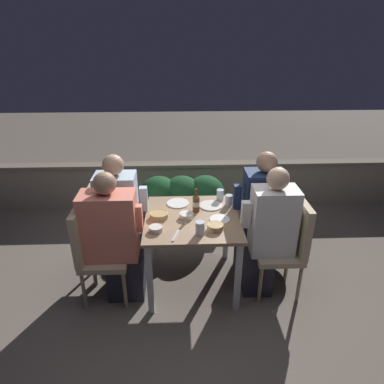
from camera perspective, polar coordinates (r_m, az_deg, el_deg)
name	(u,v)px	position (r m, az deg, el deg)	size (l,w,h in m)	color
ground_plane	(192,281)	(3.52, 0.04, -14.65)	(16.00, 16.00, 0.00)	#665B51
parapet_wall	(187,184)	(4.79, -0.76, 1.36)	(9.00, 0.18, 0.63)	gray
dining_table	(192,227)	(3.16, 0.05, -5.82)	(0.85, 0.88, 0.73)	#937556
planter_hedge	(182,200)	(4.18, -1.63, -1.40)	(1.03, 0.47, 0.70)	brown
chair_left_near	(93,246)	(3.16, -16.25, -8.63)	(0.42, 0.41, 0.93)	tan
person_coral_top	(115,239)	(3.08, -12.74, -7.62)	(0.52, 0.26, 1.24)	#282833
chair_left_far	(102,227)	(3.42, -14.80, -5.69)	(0.42, 0.41, 0.93)	tan
person_blue_shirt	(122,218)	(3.33, -11.62, -4.27)	(0.47, 0.26, 1.28)	#282833
chair_right_near	(289,240)	(3.24, 15.93, -7.74)	(0.42, 0.41, 0.93)	tan
person_white_polo	(268,233)	(3.14, 12.60, -6.70)	(0.48, 0.26, 1.25)	#282833
chair_right_far	(278,224)	(3.47, 14.12, -5.15)	(0.42, 0.41, 0.93)	tan
person_navy_jumper	(259,215)	(3.37, 11.04, -3.78)	(0.47, 0.26, 1.29)	#282833
beer_bottle	(196,203)	(3.16, 0.68, -1.80)	(0.07, 0.07, 0.23)	brown
plate_0	(211,205)	(3.30, 3.16, -2.25)	(0.22, 0.22, 0.01)	silver
plate_1	(178,203)	(3.34, -2.37, -1.86)	(0.22, 0.22, 0.01)	white
plate_2	(220,219)	(3.07, 4.63, -4.56)	(0.18, 0.18, 0.01)	white
bowl_0	(159,215)	(3.10, -5.54, -3.82)	(0.17, 0.17, 0.05)	tan
bowl_1	(187,215)	(3.08, -0.92, -3.88)	(0.13, 0.13, 0.05)	silver
bowl_2	(215,227)	(2.91, 3.89, -5.77)	(0.14, 0.14, 0.05)	tan
bowl_3	(156,229)	(2.90, -6.07, -6.07)	(0.12, 0.12, 0.04)	beige
glass_cup_0	(200,228)	(2.82, 1.33, -6.05)	(0.08, 0.08, 0.12)	silver
glass_cup_1	(229,200)	(3.31, 6.15, -1.36)	(0.07, 0.07, 0.11)	silver
glass_cup_2	(220,195)	(3.40, 4.72, -0.47)	(0.07, 0.07, 0.11)	silver
fork_0	(175,236)	(2.83, -2.77, -7.29)	(0.07, 0.17, 0.01)	silver
potted_plant	(284,208)	(3.97, 15.16, -2.60)	(0.42, 0.42, 0.76)	#B2A899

